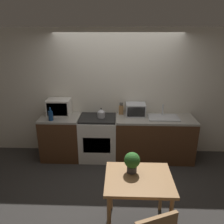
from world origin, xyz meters
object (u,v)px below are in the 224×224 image
at_px(dining_table, 138,185).
at_px(bottle, 51,115).
at_px(stove_range, 98,138).
at_px(kettle, 101,113).
at_px(microwave, 59,107).
at_px(toaster_oven, 136,110).

bearing_deg(dining_table, bottle, 135.37).
relative_size(stove_range, bottle, 3.48).
xyz_separation_m(kettle, microwave, (-0.87, 0.12, 0.08)).
relative_size(stove_range, microwave, 1.95).
bearing_deg(microwave, toaster_oven, 0.48).
distance_m(kettle, toaster_oven, 0.70).
distance_m(stove_range, microwave, 1.02).
height_order(stove_range, dining_table, stove_range).
height_order(kettle, dining_table, kettle).
height_order(bottle, toaster_oven, bottle).
distance_m(bottle, toaster_oven, 1.67).
bearing_deg(kettle, stove_range, 178.71).
bearing_deg(kettle, dining_table, -70.62).
bearing_deg(stove_range, dining_table, -68.53).
distance_m(stove_range, toaster_oven, 0.96).
xyz_separation_m(bottle, toaster_oven, (1.64, 0.33, 0.02)).
xyz_separation_m(stove_range, microwave, (-0.80, 0.12, 0.62)).
height_order(toaster_oven, dining_table, toaster_oven).
height_order(kettle, microwave, microwave).
height_order(microwave, dining_table, microwave).
bearing_deg(stove_range, toaster_oven, 10.15).
bearing_deg(toaster_oven, stove_range, -169.85).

